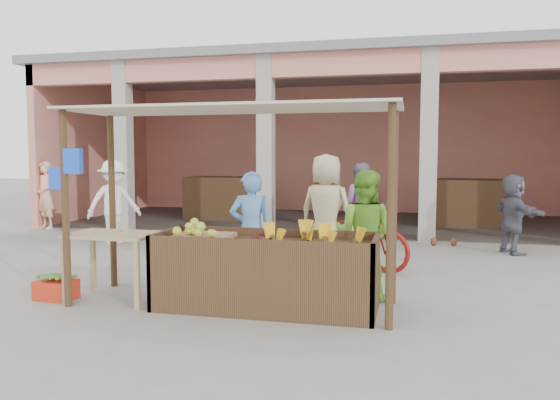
% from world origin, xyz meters
% --- Properties ---
extents(ground, '(60.00, 60.00, 0.00)m').
position_xyz_m(ground, '(0.00, 0.00, 0.00)').
color(ground, gray).
rests_on(ground, ground).
extents(market_building, '(14.40, 6.40, 4.20)m').
position_xyz_m(market_building, '(0.05, 8.93, 2.70)').
color(market_building, '#EA947A').
rests_on(market_building, ground).
extents(fruit_stall, '(2.60, 0.95, 0.80)m').
position_xyz_m(fruit_stall, '(0.50, 0.00, 0.40)').
color(fruit_stall, '#523721').
rests_on(fruit_stall, ground).
extents(stall_awning, '(4.09, 1.35, 2.39)m').
position_xyz_m(stall_awning, '(-0.01, 0.06, 1.98)').
color(stall_awning, '#523721').
rests_on(stall_awning, ground).
extents(banana_heap, '(1.01, 0.55, 0.18)m').
position_xyz_m(banana_heap, '(1.05, 0.02, 0.89)').
color(banana_heap, yellow).
rests_on(banana_heap, fruit_stall).
extents(melon_tray, '(0.68, 0.59, 0.19)m').
position_xyz_m(melon_tray, '(-0.30, 0.04, 0.89)').
color(melon_tray, '#A27653').
rests_on(melon_tray, fruit_stall).
extents(berry_heap, '(0.40, 0.33, 0.13)m').
position_xyz_m(berry_heap, '(0.50, -0.03, 0.86)').
color(berry_heap, maroon).
rests_on(berry_heap, fruit_stall).
extents(side_table, '(1.06, 0.71, 0.86)m').
position_xyz_m(side_table, '(-1.44, -0.10, 0.72)').
color(side_table, tan).
rests_on(side_table, ground).
extents(papaya_pile, '(0.62, 0.35, 0.18)m').
position_xyz_m(papaya_pile, '(-1.44, -0.10, 0.94)').
color(papaya_pile, '#438F2E').
rests_on(papaya_pile, side_table).
extents(red_crate, '(0.49, 0.37, 0.24)m').
position_xyz_m(red_crate, '(-2.19, -0.21, 0.12)').
color(red_crate, red).
rests_on(red_crate, ground).
extents(plantain_bundle, '(0.36, 0.25, 0.07)m').
position_xyz_m(plantain_bundle, '(-2.19, -0.21, 0.28)').
color(plantain_bundle, '#578731').
rests_on(plantain_bundle, red_crate).
extents(produce_sacks, '(0.88, 0.54, 0.67)m').
position_xyz_m(produce_sacks, '(2.82, 5.15, 0.33)').
color(produce_sacks, maroon).
rests_on(produce_sacks, ground).
extents(vendor_blue, '(0.75, 0.64, 1.71)m').
position_xyz_m(vendor_blue, '(0.05, 0.91, 0.85)').
color(vendor_blue, '#609DEC').
rests_on(vendor_blue, ground).
extents(vendor_green, '(0.91, 0.64, 1.72)m').
position_xyz_m(vendor_green, '(1.58, 0.81, 0.86)').
color(vendor_green, '#79C835').
rests_on(vendor_green, ground).
extents(motorcycle, '(1.47, 2.20, 1.09)m').
position_xyz_m(motorcycle, '(1.25, 2.58, 0.54)').
color(motorcycle, maroon).
rests_on(motorcycle, ground).
extents(shopper_a, '(1.22, 1.30, 1.86)m').
position_xyz_m(shopper_a, '(-3.77, 3.91, 0.93)').
color(shopper_a, white).
rests_on(shopper_a, ground).
extents(shopper_b, '(1.00, 0.61, 1.62)m').
position_xyz_m(shopper_b, '(0.53, 4.46, 0.81)').
color(shopper_b, '#C28286').
rests_on(shopper_b, ground).
extents(shopper_c, '(1.10, 0.85, 2.03)m').
position_xyz_m(shopper_c, '(0.84, 2.51, 1.02)').
color(shopper_c, tan).
rests_on(shopper_c, ground).
extents(shopper_d, '(1.09, 1.56, 1.57)m').
position_xyz_m(shopper_d, '(4.00, 4.53, 0.78)').
color(shopper_d, '#52515D').
rests_on(shopper_d, ground).
extents(shopper_e, '(0.78, 0.69, 1.73)m').
position_xyz_m(shopper_e, '(-6.59, 5.56, 0.87)').
color(shopper_e, '#F7B48C').
rests_on(shopper_e, ground).
extents(shopper_f, '(0.93, 0.60, 1.82)m').
position_xyz_m(shopper_f, '(1.15, 5.01, 0.91)').
color(shopper_f, gray).
rests_on(shopper_f, ground).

